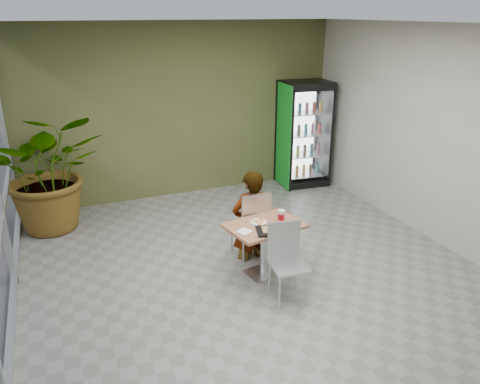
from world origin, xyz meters
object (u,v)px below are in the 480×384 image
at_px(potted_plant, 50,171).
at_px(chair_near, 286,254).
at_px(seated_woman, 251,224).
at_px(soda_cup, 281,216).
at_px(cafeteria_tray, 274,231).
at_px(beverage_fridge, 304,134).
at_px(dining_table, 264,239).
at_px(chair_far, 253,220).

bearing_deg(potted_plant, chair_near, -51.35).
height_order(seated_woman, soda_cup, seated_woman).
relative_size(chair_near, cafeteria_tray, 2.24).
distance_m(chair_near, soda_cup, 0.61).
relative_size(soda_cup, potted_plant, 0.08).
bearing_deg(seated_woman, chair_near, 86.34).
bearing_deg(beverage_fridge, potted_plant, -171.10).
distance_m(soda_cup, beverage_fridge, 3.64).
bearing_deg(dining_table, chair_near, -85.22).
height_order(cafeteria_tray, potted_plant, potted_plant).
relative_size(cafeteria_tray, potted_plant, 0.22).
distance_m(chair_near, seated_woman, 1.07).
height_order(chair_near, beverage_fridge, beverage_fridge).
height_order(beverage_fridge, potted_plant, beverage_fridge).
distance_m(soda_cup, potted_plant, 3.83).
distance_m(chair_far, potted_plant, 3.38).
distance_m(dining_table, chair_far, 0.49).
xyz_separation_m(chair_far, seated_woman, (-0.01, 0.06, -0.10)).
relative_size(cafeteria_tray, beverage_fridge, 0.21).
bearing_deg(soda_cup, seated_woman, 108.74).
bearing_deg(chair_far, seated_woman, -86.86).
height_order(dining_table, chair_far, chair_far).
distance_m(chair_near, cafeteria_tray, 0.35).
distance_m(seated_woman, potted_plant, 3.35).
xyz_separation_m(dining_table, potted_plant, (-2.51, 2.67, 0.44)).
distance_m(chair_near, potted_plant, 4.11).
bearing_deg(chair_far, cafeteria_tray, 83.03).
relative_size(chair_far, soda_cup, 6.28).
relative_size(dining_table, soda_cup, 6.60).
height_order(cafeteria_tray, beverage_fridge, beverage_fridge).
relative_size(seated_woman, beverage_fridge, 0.77).
bearing_deg(soda_cup, dining_table, 177.98).
height_order(dining_table, cafeteria_tray, cafeteria_tray).
distance_m(dining_table, cafeteria_tray, 0.33).
bearing_deg(seated_woman, cafeteria_tray, 83.77).
bearing_deg(beverage_fridge, dining_table, -122.36).
height_order(dining_table, soda_cup, soda_cup).
bearing_deg(chair_near, dining_table, 101.52).
bearing_deg(seated_woman, dining_table, 81.69).
relative_size(chair_near, potted_plant, 0.49).
bearing_deg(potted_plant, chair_far, -40.37).
relative_size(chair_far, cafeteria_tray, 2.39).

